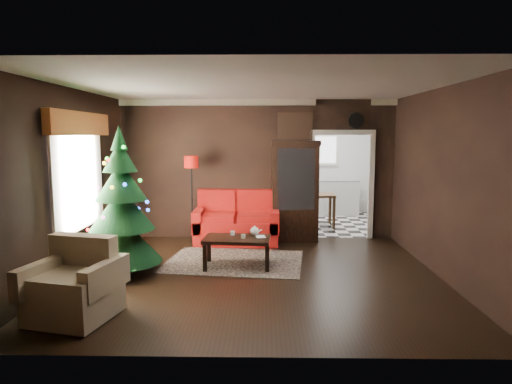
{
  "coord_description": "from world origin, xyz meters",
  "views": [
    {
      "loc": [
        0.13,
        -6.5,
        2.11
      ],
      "look_at": [
        0.0,
        0.9,
        1.15
      ],
      "focal_mm": 31.27,
      "sensor_mm": 36.0,
      "label": 1
    }
  ],
  "objects_px": {
    "coffee_table": "(237,252)",
    "teapot": "(255,231)",
    "curio_cabinet": "(295,193)",
    "armchair": "(73,280)",
    "loveseat": "(237,217)",
    "christmas_tree": "(122,205)",
    "wall_clock": "(356,121)",
    "kitchen_table": "(319,210)",
    "floor_lamp": "(192,201)"
  },
  "relations": [
    {
      "from": "loveseat",
      "to": "curio_cabinet",
      "type": "bearing_deg",
      "value": 10.83
    },
    {
      "from": "curio_cabinet",
      "to": "coffee_table",
      "type": "bearing_deg",
      "value": -119.35
    },
    {
      "from": "christmas_tree",
      "to": "armchair",
      "type": "distance_m",
      "value": 1.82
    },
    {
      "from": "coffee_table",
      "to": "loveseat",
      "type": "bearing_deg",
      "value": 93.72
    },
    {
      "from": "armchair",
      "to": "coffee_table",
      "type": "bearing_deg",
      "value": 63.2
    },
    {
      "from": "christmas_tree",
      "to": "coffee_table",
      "type": "distance_m",
      "value": 1.93
    },
    {
      "from": "coffee_table",
      "to": "christmas_tree",
      "type": "bearing_deg",
      "value": -169.32
    },
    {
      "from": "loveseat",
      "to": "christmas_tree",
      "type": "xyz_separation_m",
      "value": [
        -1.61,
        -1.96,
        0.55
      ]
    },
    {
      "from": "coffee_table",
      "to": "floor_lamp",
      "type": "bearing_deg",
      "value": 121.0
    },
    {
      "from": "loveseat",
      "to": "wall_clock",
      "type": "height_order",
      "value": "wall_clock"
    },
    {
      "from": "curio_cabinet",
      "to": "wall_clock",
      "type": "distance_m",
      "value": 1.88
    },
    {
      "from": "floor_lamp",
      "to": "christmas_tree",
      "type": "height_order",
      "value": "christmas_tree"
    },
    {
      "from": "wall_clock",
      "to": "teapot",
      "type": "bearing_deg",
      "value": -135.96
    },
    {
      "from": "loveseat",
      "to": "curio_cabinet",
      "type": "xyz_separation_m",
      "value": [
        1.15,
        0.22,
        0.45
      ]
    },
    {
      "from": "coffee_table",
      "to": "wall_clock",
      "type": "bearing_deg",
      "value": 42.23
    },
    {
      "from": "coffee_table",
      "to": "teapot",
      "type": "distance_m",
      "value": 0.44
    },
    {
      "from": "curio_cabinet",
      "to": "armchair",
      "type": "relative_size",
      "value": 2.12
    },
    {
      "from": "armchair",
      "to": "teapot",
      "type": "bearing_deg",
      "value": 60.83
    },
    {
      "from": "floor_lamp",
      "to": "coffee_table",
      "type": "height_order",
      "value": "floor_lamp"
    },
    {
      "from": "coffee_table",
      "to": "kitchen_table",
      "type": "height_order",
      "value": "kitchen_table"
    },
    {
      "from": "loveseat",
      "to": "christmas_tree",
      "type": "bearing_deg",
      "value": -129.45
    },
    {
      "from": "floor_lamp",
      "to": "wall_clock",
      "type": "height_order",
      "value": "wall_clock"
    },
    {
      "from": "curio_cabinet",
      "to": "teapot",
      "type": "relative_size",
      "value": 11.55
    },
    {
      "from": "floor_lamp",
      "to": "teapot",
      "type": "distance_m",
      "value": 1.96
    },
    {
      "from": "wall_clock",
      "to": "coffee_table",
      "type": "bearing_deg",
      "value": -137.77
    },
    {
      "from": "armchair",
      "to": "teapot",
      "type": "relative_size",
      "value": 5.45
    },
    {
      "from": "curio_cabinet",
      "to": "coffee_table",
      "type": "relative_size",
      "value": 1.82
    },
    {
      "from": "armchair",
      "to": "wall_clock",
      "type": "xyz_separation_m",
      "value": [
        3.99,
        4.08,
        1.92
      ]
    },
    {
      "from": "teapot",
      "to": "coffee_table",
      "type": "bearing_deg",
      "value": -154.07
    },
    {
      "from": "kitchen_table",
      "to": "floor_lamp",
      "type": "bearing_deg",
      "value": -148.02
    },
    {
      "from": "floor_lamp",
      "to": "teapot",
      "type": "height_order",
      "value": "floor_lamp"
    },
    {
      "from": "loveseat",
      "to": "coffee_table",
      "type": "distance_m",
      "value": 1.66
    },
    {
      "from": "curio_cabinet",
      "to": "kitchen_table",
      "type": "height_order",
      "value": "curio_cabinet"
    },
    {
      "from": "loveseat",
      "to": "curio_cabinet",
      "type": "relative_size",
      "value": 0.89
    },
    {
      "from": "loveseat",
      "to": "teapot",
      "type": "height_order",
      "value": "loveseat"
    },
    {
      "from": "curio_cabinet",
      "to": "kitchen_table",
      "type": "bearing_deg",
      "value": 65.56
    },
    {
      "from": "christmas_tree",
      "to": "curio_cabinet",
      "type": "bearing_deg",
      "value": 38.28
    },
    {
      "from": "floor_lamp",
      "to": "loveseat",
      "type": "bearing_deg",
      "value": 1.02
    },
    {
      "from": "loveseat",
      "to": "coffee_table",
      "type": "relative_size",
      "value": 1.63
    },
    {
      "from": "armchair",
      "to": "kitchen_table",
      "type": "relative_size",
      "value": 1.2
    },
    {
      "from": "curio_cabinet",
      "to": "teapot",
      "type": "bearing_deg",
      "value": -114.0
    },
    {
      "from": "christmas_tree",
      "to": "wall_clock",
      "type": "bearing_deg",
      "value": 30.78
    },
    {
      "from": "christmas_tree",
      "to": "loveseat",
      "type": "bearing_deg",
      "value": 50.55
    },
    {
      "from": "teapot",
      "to": "christmas_tree",
      "type": "bearing_deg",
      "value": -167.06
    },
    {
      "from": "curio_cabinet",
      "to": "kitchen_table",
      "type": "relative_size",
      "value": 2.53
    },
    {
      "from": "kitchen_table",
      "to": "coffee_table",
      "type": "bearing_deg",
      "value": -117.26
    },
    {
      "from": "teapot",
      "to": "kitchen_table",
      "type": "bearing_deg",
      "value": 65.8
    },
    {
      "from": "curio_cabinet",
      "to": "coffee_table",
      "type": "distance_m",
      "value": 2.24
    },
    {
      "from": "christmas_tree",
      "to": "teapot",
      "type": "distance_m",
      "value": 2.11
    },
    {
      "from": "teapot",
      "to": "kitchen_table",
      "type": "height_order",
      "value": "kitchen_table"
    }
  ]
}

